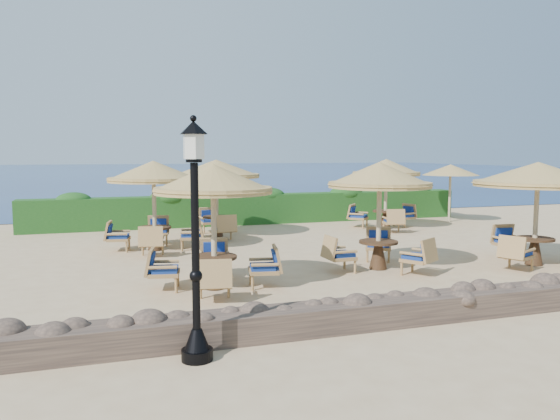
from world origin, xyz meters
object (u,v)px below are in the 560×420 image
object	(u,v)px
extra_parasol	(451,170)
cafe_set_4	(216,177)
cafe_set_1	(379,195)
cafe_set_2	(537,188)
cafe_set_5	(386,180)
cafe_set_3	(154,190)
cafe_set_0	(214,207)
lamp_post	(195,251)

from	to	relation	value
extra_parasol	cafe_set_4	xyz separation A→B (m)	(-10.06, -0.94, -0.12)
cafe_set_1	cafe_set_2	bearing A→B (deg)	-11.26
cafe_set_2	cafe_set_5	world-z (taller)	same
cafe_set_2	cafe_set_3	world-z (taller)	same
cafe_set_1	cafe_set_3	xyz separation A→B (m)	(-5.03, 4.41, -0.06)
cafe_set_4	cafe_set_1	bearing A→B (deg)	-66.95
cafe_set_0	extra_parasol	bearing A→B (deg)	34.95
lamp_post	cafe_set_4	world-z (taller)	lamp_post
cafe_set_4	cafe_set_5	xyz separation A→B (m)	(6.47, -0.12, -0.19)
cafe_set_0	cafe_set_4	xyz separation A→B (m)	(1.51, 7.15, 0.30)
cafe_set_0	cafe_set_2	world-z (taller)	same
cafe_set_1	cafe_set_3	size ratio (longest dim) A/B	0.96
cafe_set_3	cafe_set_4	distance (m)	3.08
cafe_set_5	cafe_set_4	bearing A→B (deg)	178.94
cafe_set_1	cafe_set_2	distance (m)	4.15
cafe_set_1	cafe_set_4	xyz separation A→B (m)	(-2.75, 6.47, 0.19)
extra_parasol	cafe_set_1	bearing A→B (deg)	-134.61
cafe_set_2	cafe_set_0	bearing A→B (deg)	179.11
cafe_set_2	cafe_set_3	size ratio (longest dim) A/B	1.11
lamp_post	cafe_set_2	bearing A→B (deg)	22.02
lamp_post	cafe_set_5	bearing A→B (deg)	50.54
lamp_post	cafe_set_3	bearing A→B (deg)	88.35
extra_parasol	cafe_set_3	world-z (taller)	cafe_set_3
cafe_set_0	cafe_set_1	distance (m)	4.32
extra_parasol	cafe_set_2	bearing A→B (deg)	-111.54
cafe_set_0	cafe_set_5	bearing A→B (deg)	41.38
cafe_set_4	cafe_set_3	bearing A→B (deg)	-137.90
cafe_set_3	cafe_set_4	world-z (taller)	same
cafe_set_2	cafe_set_4	size ratio (longest dim) A/B	1.07
lamp_post	cafe_set_2	distance (m)	10.10
cafe_set_0	lamp_post	bearing A→B (deg)	-104.73
extra_parasol	cafe_set_0	distance (m)	14.12
cafe_set_4	cafe_set_0	bearing A→B (deg)	-101.94
cafe_set_5	cafe_set_1	bearing A→B (deg)	-120.32
cafe_set_1	cafe_set_3	world-z (taller)	same
cafe_set_0	cafe_set_3	size ratio (longest dim) A/B	1.00
lamp_post	extra_parasol	distance (m)	17.41
cafe_set_0	cafe_set_3	bearing A→B (deg)	98.60
extra_parasol	cafe_set_4	distance (m)	10.10
cafe_set_4	cafe_set_5	size ratio (longest dim) A/B	1.10
lamp_post	cafe_set_5	world-z (taller)	lamp_post
cafe_set_3	cafe_set_5	distance (m)	8.96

